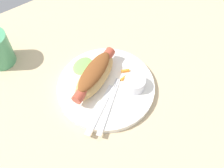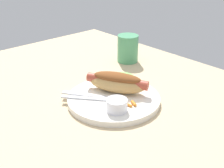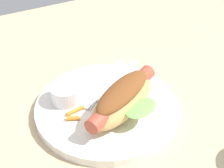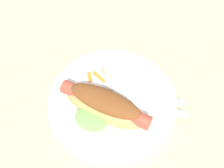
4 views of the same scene
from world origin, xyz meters
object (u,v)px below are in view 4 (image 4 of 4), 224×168
at_px(fork, 144,94).
at_px(knife, 149,104).
at_px(hot_dog, 104,104).
at_px(sauce_ramekin, 113,64).
at_px(plate, 112,101).
at_px(carrot_garnish, 95,77).

distance_m(fork, knife, 0.02).
bearing_deg(fork, hot_dog, 40.58).
bearing_deg(hot_dog, sauce_ramekin, -72.04).
distance_m(plate, carrot_garnish, 0.06).
bearing_deg(knife, carrot_garnish, -9.32).
xyz_separation_m(hot_dog, sauce_ramekin, (-0.07, 0.07, -0.01)).
bearing_deg(sauce_ramekin, knife, 3.85).
bearing_deg(sauce_ramekin, plate, -36.35).
distance_m(hot_dog, fork, 0.09).
xyz_separation_m(plate, knife, (0.05, 0.05, 0.01)).
distance_m(fork, carrot_garnish, 0.11).
bearing_deg(sauce_ramekin, carrot_garnish, -93.12).
bearing_deg(carrot_garnish, sauce_ramekin, 86.88).
distance_m(plate, fork, 0.06).
bearing_deg(knife, plate, 11.60).
bearing_deg(plate, hot_dog, -62.32).
relative_size(fork, carrot_garnish, 3.46).
distance_m(plate, hot_dog, 0.05).
bearing_deg(carrot_garnish, fork, 31.71).
distance_m(knife, carrot_garnish, 0.12).
xyz_separation_m(hot_dog, carrot_garnish, (-0.08, 0.03, -0.03)).
relative_size(knife, carrot_garnish, 3.76).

